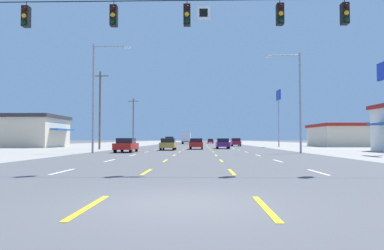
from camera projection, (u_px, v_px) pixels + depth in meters
ground_plane at (199, 146)px, 73.36m from camera, size 572.00×572.00×0.00m
lot_apron_left at (81, 146)px, 73.99m from camera, size 28.00×440.00×0.01m
lot_apron_right at (318, 146)px, 72.74m from camera, size 28.00×440.00×0.01m
lane_markings at (199, 143)px, 111.82m from camera, size 10.64×227.60×0.01m
signal_span_wire at (190, 53)px, 15.34m from camera, size 27.55×0.52×8.52m
sedan_far_left_nearest at (126, 145)px, 36.11m from camera, size 1.80×4.50×1.46m
sedan_inner_left_near at (168, 144)px, 43.44m from camera, size 1.80×4.50×1.46m
sedan_center_turn_mid at (196, 144)px, 47.49m from camera, size 1.80×4.50×1.46m
sedan_inner_right_midfar at (223, 143)px, 49.86m from camera, size 1.80×4.50×1.46m
hatchback_far_right_far at (236, 142)px, 67.54m from camera, size 1.72×3.90×1.54m
suv_far_left_farther at (170, 140)px, 86.38m from camera, size 1.98×4.90×1.98m
box_truck_inner_left_farthest at (186, 137)px, 99.65m from camera, size 2.40×7.20×3.23m
sedan_inner_right_distant_a at (210, 141)px, 108.76m from camera, size 1.80×4.50×1.46m
storefront_left_row_1 at (19, 131)px, 59.37m from camera, size 15.38×10.91×5.38m
storefront_right_row_1 at (341, 135)px, 65.46m from camera, size 9.90×12.21×4.16m
pole_sign_right_row_1 at (278, 103)px, 61.82m from camera, size 0.24×2.65×9.97m
streetlight_left_row_0 at (96, 91)px, 34.71m from camera, size 3.72×0.26×10.82m
streetlight_right_row_0 at (297, 96)px, 34.19m from camera, size 3.38×0.26×9.79m
utility_pole_left_row_0 at (100, 109)px, 46.72m from camera, size 2.20×0.26×10.38m
utility_pole_left_row_1 at (133, 121)px, 76.32m from camera, size 2.20×0.26×10.20m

